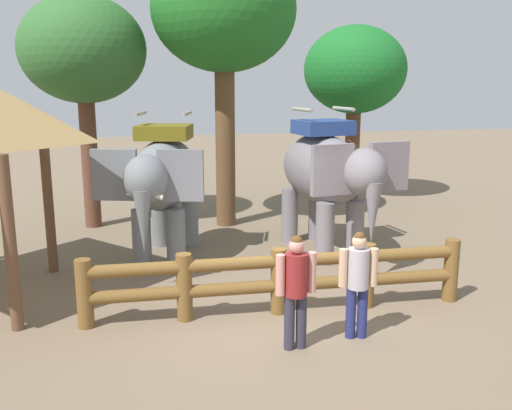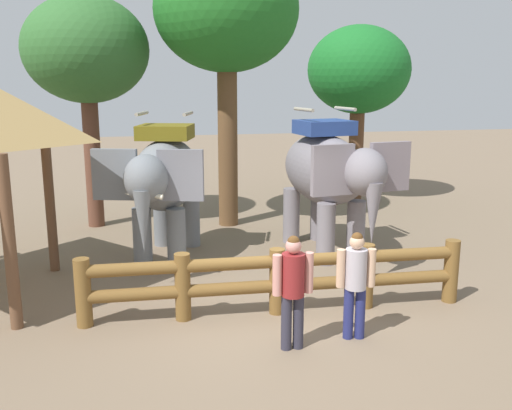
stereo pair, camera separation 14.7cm
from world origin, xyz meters
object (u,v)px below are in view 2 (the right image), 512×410
elephant_near_left (164,179)px  tourist_woman_in_black (293,284)px  log_fence (277,277)px  tree_far_left (359,72)px  elephant_center (328,174)px  tourist_man_in_blue (356,278)px  tree_back_center (86,52)px  tree_far_right (226,13)px

elephant_near_left → tourist_woman_in_black: elephant_near_left is taller
log_fence → tree_far_left: size_ratio=1.18×
log_fence → tourist_woman_in_black: (-0.08, -1.22, 0.32)m
elephant_center → tourist_man_in_blue: (-0.92, -3.95, -0.81)m
tree_back_center → tree_far_right: bearing=-9.5°
elephant_center → tourist_man_in_blue: size_ratio=2.32×
elephant_near_left → tree_far_right: (1.69, 2.63, 3.46)m
log_fence → elephant_center: bearing=58.1°
tree_far_left → tree_far_right: size_ratio=0.77×
elephant_center → tree_back_center: (-4.91, 3.44, 2.53)m
log_fence → tree_back_center: 7.93m
tree_far_left → elephant_center: bearing=-117.0°
log_fence → tourist_woman_in_black: bearing=-93.9°
elephant_near_left → tourist_man_in_blue: (2.41, -4.21, -0.78)m
tree_far_right → tree_back_center: bearing=170.5°
elephant_center → tree_far_right: tree_far_right is taller
elephant_near_left → tourist_woman_in_black: size_ratio=2.23×
tree_back_center → tree_far_left: bearing=12.9°
tree_back_center → tree_far_right: tree_far_right is taller
elephant_near_left → tourist_man_in_blue: 4.91m
tree_back_center → log_fence: bearing=-63.6°
elephant_near_left → tourist_man_in_blue: elephant_near_left is taller
tree_far_left → tourist_woman_in_black: bearing=-116.0°
elephant_near_left → tree_back_center: (-1.59, 3.18, 2.56)m
log_fence → elephant_center: size_ratio=1.68×
elephant_center → tree_back_center: tree_back_center is taller
tourist_man_in_blue → elephant_near_left: bearing=119.7°
log_fence → elephant_near_left: size_ratio=1.71×
elephant_center → tree_far_right: 4.77m
tree_far_right → log_fence: bearing=-91.5°
log_fence → tourist_man_in_blue: (0.86, -1.09, 0.30)m
tree_far_left → tree_back_center: size_ratio=0.93×
log_fence → tourist_man_in_blue: size_ratio=3.91×
tree_far_left → elephant_near_left: bearing=-140.5°
tourist_woman_in_black → tree_far_left: size_ratio=0.31×
tourist_woman_in_black → tree_far_right: bearing=88.1°
tourist_woman_in_black → tree_far_right: (0.23, 6.98, 4.21)m
tourist_woman_in_black → tree_back_center: tree_back_center is taller
elephant_near_left → tourist_man_in_blue: bearing=-60.3°
tourist_woman_in_black → tourist_man_in_blue: tourist_woman_in_black is taller
elephant_center → tree_far_left: 6.18m
log_fence → tree_back_center: bearing=116.4°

